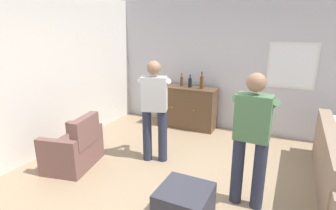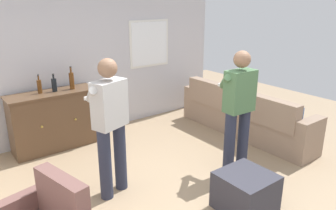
# 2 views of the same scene
# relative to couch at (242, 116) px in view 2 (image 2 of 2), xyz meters

# --- Properties ---
(ground) EXTENTS (10.40, 10.40, 0.00)m
(ground) POSITION_rel_couch_xyz_m (-1.91, -0.85, -0.34)
(ground) COLOR #9E8466
(wall_back_with_window) EXTENTS (5.20, 0.15, 2.80)m
(wall_back_with_window) POSITION_rel_couch_xyz_m (-1.89, 1.81, 1.06)
(wall_back_with_window) COLOR silver
(wall_back_with_window) RESTS_ON ground
(couch) EXTENTS (0.57, 2.62, 0.85)m
(couch) POSITION_rel_couch_xyz_m (0.00, 0.00, 0.00)
(couch) COLOR gray
(couch) RESTS_ON ground
(sideboard_cabinet) EXTENTS (1.34, 0.49, 0.93)m
(sideboard_cabinet) POSITION_rel_couch_xyz_m (-2.78, 1.45, 0.13)
(sideboard_cabinet) COLOR brown
(sideboard_cabinet) RESTS_ON ground
(bottle_wine_green) EXTENTS (0.08, 0.08, 0.28)m
(bottle_wine_green) POSITION_rel_couch_xyz_m (-2.72, 1.46, 0.70)
(bottle_wine_green) COLOR black
(bottle_wine_green) RESTS_ON sideboard_cabinet
(bottle_liquor_amber) EXTENTS (0.07, 0.07, 0.29)m
(bottle_liquor_amber) POSITION_rel_couch_xyz_m (-2.93, 1.50, 0.70)
(bottle_liquor_amber) COLOR #593314
(bottle_liquor_amber) RESTS_ON sideboard_cabinet
(bottle_spirits_clear) EXTENTS (0.08, 0.08, 0.36)m
(bottle_spirits_clear) POSITION_rel_couch_xyz_m (-2.44, 1.44, 0.73)
(bottle_spirits_clear) COLOR #593314
(bottle_spirits_clear) RESTS_ON sideboard_cabinet
(ottoman) EXTENTS (0.57, 0.57, 0.44)m
(ottoman) POSITION_rel_couch_xyz_m (-1.63, -1.45, -0.12)
(ottoman) COLOR #33333D
(ottoman) RESTS_ON ground
(person_standing_left) EXTENTS (0.53, 0.52, 1.68)m
(person_standing_left) POSITION_rel_couch_xyz_m (-2.66, -0.25, 0.60)
(person_standing_left) COLOR #282D42
(person_standing_left) RESTS_ON ground
(person_standing_right) EXTENTS (0.56, 0.48, 1.68)m
(person_standing_right) POSITION_rel_couch_xyz_m (-1.06, -0.78, 0.60)
(person_standing_right) COLOR #282D42
(person_standing_right) RESTS_ON ground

